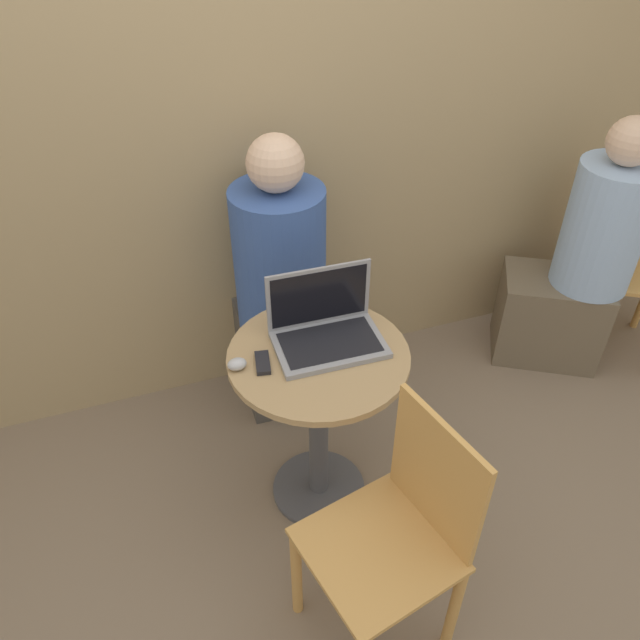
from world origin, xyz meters
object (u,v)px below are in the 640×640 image
laptop (326,328)px  person_seated (278,298)px  cell_phone (263,363)px  chair_empty (396,538)px

laptop → person_seated: size_ratio=0.29×
cell_phone → person_seated: bearing=69.8°
cell_phone → laptop: bearing=11.8°
person_seated → laptop: bearing=-88.3°
cell_phone → person_seated: (0.22, 0.60, -0.21)m
chair_empty → person_seated: 1.18m
laptop → chair_empty: laptop is taller
cell_phone → chair_empty: chair_empty is taller
cell_phone → chair_empty: size_ratio=0.13×
laptop → person_seated: 0.61m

